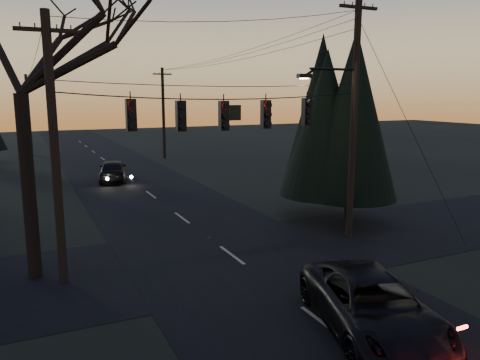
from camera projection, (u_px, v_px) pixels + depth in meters
name	position (u px, v px, depth m)	size (l,w,h in m)	color
main_road	(160.00, 202.00, 26.65)	(8.00, 120.00, 0.02)	black
cross_road	(232.00, 255.00, 17.75)	(60.00, 7.00, 0.02)	black
utility_pole_right	(349.00, 237.00, 20.05)	(5.00, 0.30, 10.00)	black
utility_pole_left	(64.00, 282.00, 15.24)	(1.80, 0.30, 8.50)	black
utility_pole_far_r	(165.00, 158.00, 44.97)	(1.80, 0.30, 8.50)	black
utility_pole_far_l	(32.00, 155.00, 47.28)	(0.30, 0.30, 8.00)	black
span_signal_assembly	(225.00, 114.00, 16.69)	(11.50, 0.44, 1.49)	black
bare_tree_left	(14.00, 12.00, 14.15)	(9.05, 9.05, 12.13)	black
evergreen_right	(351.00, 125.00, 22.32)	(4.54, 4.54, 7.97)	black
suv_near	(372.00, 306.00, 11.84)	(2.45, 5.32, 1.48)	black
sedan_oncoming_a	(113.00, 170.00, 32.82)	(1.83, 4.54, 1.55)	black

